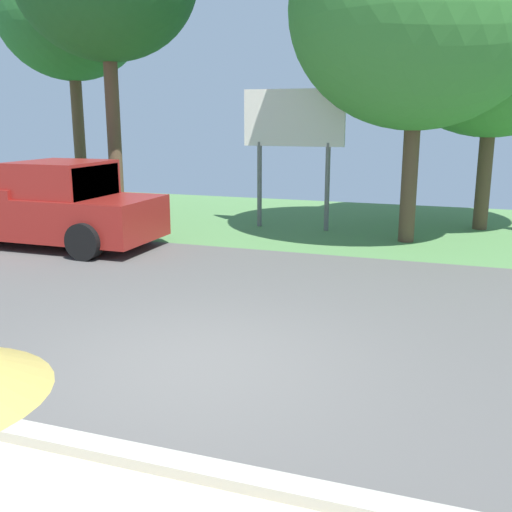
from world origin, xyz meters
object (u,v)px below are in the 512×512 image
tree_left_far (71,13)px  pickup_truck (46,206)px  tree_right_mid (497,34)px  tree_right_far (419,9)px  roadside_billboard (294,128)px

tree_left_far → pickup_truck: bearing=-62.1°
tree_right_mid → tree_right_far: tree_right_far is taller
tree_left_far → tree_right_mid: bearing=-0.1°
pickup_truck → tree_right_mid: bearing=29.9°
tree_left_far → tree_right_far: tree_left_far is taller
roadside_billboard → tree_right_mid: tree_right_mid is taller
roadside_billboard → tree_right_far: bearing=-14.1°
tree_left_far → tree_right_mid: size_ratio=1.10×
pickup_truck → roadside_billboard: size_ratio=1.49×
tree_right_mid → tree_right_far: 2.79m
pickup_truck → tree_right_far: (7.61, 3.03, 4.19)m
pickup_truck → tree_right_far: 9.20m
roadside_billboard → tree_left_far: size_ratio=0.44×
pickup_truck → tree_right_mid: tree_right_mid is taller
roadside_billboard → tree_left_far: tree_left_far is taller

